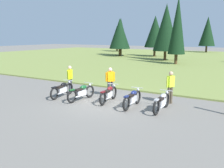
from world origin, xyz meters
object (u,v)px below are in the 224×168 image
motorcycle_black (62,89)px  rider_checking_bike (170,86)px  motorcycle_british_green (81,92)px  motorcycle_maroon (109,94)px  motorcycle_navy (132,98)px  rider_with_back_turned (70,78)px  rider_in_hivis_vest (110,80)px  motorcycle_silver (162,102)px

motorcycle_black → rider_checking_bike: 5.96m
motorcycle_british_green → motorcycle_maroon: same height
motorcycle_maroon → motorcycle_navy: bearing=-8.6°
rider_with_back_turned → rider_in_hivis_vest: size_ratio=1.00×
motorcycle_british_green → motorcycle_silver: (4.38, 0.34, 0.00)m
motorcycle_british_green → motorcycle_navy: same height
motorcycle_black → rider_checking_bike: bearing=16.8°
motorcycle_british_green → rider_with_back_turned: bearing=148.7°
motorcycle_maroon → rider_in_hivis_vest: 1.28m
motorcycle_maroon → rider_in_hivis_vest: (-0.53, 1.05, 0.51)m
motorcycle_navy → rider_with_back_turned: size_ratio=1.26×
motorcycle_british_green → motorcycle_navy: bearing=4.1°
motorcycle_british_green → rider_with_back_turned: 1.92m
rider_in_hivis_vest → motorcycle_navy: bearing=-32.3°
rider_with_back_turned → motorcycle_black: bearing=-77.6°
motorcycle_british_green → motorcycle_silver: size_ratio=1.00×
rider_checking_bike → motorcycle_maroon: bearing=-155.5°
motorcycle_silver → motorcycle_navy: bearing=-175.0°
motorcycle_british_green → motorcycle_navy: (2.94, 0.21, 0.00)m
rider_checking_bike → motorcycle_black: bearing=-163.2°
motorcycle_black → rider_with_back_turned: size_ratio=1.26×
motorcycle_silver → rider_checking_bike: size_ratio=1.26×
motorcycle_british_green → motorcycle_black: bearing=179.3°
rider_checking_bike → rider_in_hivis_vest: 3.41m
motorcycle_silver → rider_in_hivis_vest: bearing=161.6°
motorcycle_maroon → rider_with_back_turned: bearing=170.1°
motorcycle_navy → motorcycle_silver: same height
rider_checking_bike → rider_with_back_turned: 5.95m
motorcycle_maroon → motorcycle_navy: same height
rider_in_hivis_vest → rider_checking_bike: bearing=4.3°
motorcycle_black → motorcycle_silver: bearing=3.2°
motorcycle_british_green → motorcycle_navy: 2.95m
motorcycle_british_green → rider_with_back_turned: (-1.58, 0.96, 0.51)m
motorcycle_navy → rider_in_hivis_vest: rider_in_hivis_vest is taller
motorcycle_maroon → motorcycle_navy: (1.49, -0.22, 0.00)m
motorcycle_black → motorcycle_navy: 4.32m
motorcycle_maroon → rider_in_hivis_vest: bearing=116.9°
motorcycle_silver → rider_in_hivis_vest: rider_in_hivis_vest is taller
motorcycle_navy → rider_checking_bike: bearing=48.0°
rider_checking_bike → rider_in_hivis_vest: bearing=-175.7°
motorcycle_navy → rider_checking_bike: (1.38, 1.53, 0.51)m
motorcycle_black → rider_with_back_turned: (-0.21, 0.95, 0.51)m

